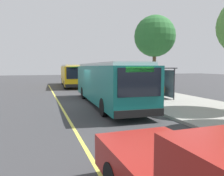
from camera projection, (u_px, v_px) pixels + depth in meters
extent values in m
plane|color=#38383A|center=(90.00, 103.00, 16.34)|extent=(120.00, 120.00, 0.00)
cube|color=gray|center=(161.00, 99.00, 18.23)|extent=(44.00, 6.40, 0.15)
cube|color=#E0D64C|center=(60.00, 105.00, 15.64)|extent=(36.00, 0.14, 0.01)
cube|color=#146B66|center=(107.00, 83.00, 15.60)|extent=(11.41, 2.92, 2.40)
cube|color=silver|center=(107.00, 65.00, 15.47)|extent=(10.50, 2.63, 0.20)
cube|color=black|center=(140.00, 82.00, 10.14)|extent=(0.11, 2.17, 1.34)
cube|color=black|center=(124.00, 79.00, 15.94)|extent=(9.97, 0.36, 1.06)
cube|color=silver|center=(124.00, 96.00, 16.06)|extent=(10.77, 0.38, 0.28)
cube|color=#26D83F|center=(140.00, 70.00, 10.07)|extent=(0.08, 1.40, 0.24)
cube|color=black|center=(140.00, 113.00, 10.26)|extent=(0.16, 2.50, 0.36)
cylinder|color=black|center=(143.00, 105.00, 12.67)|extent=(1.01, 0.31, 1.00)
cylinder|color=black|center=(104.00, 107.00, 12.02)|extent=(1.01, 0.31, 1.00)
cylinder|color=black|center=(110.00, 92.00, 19.27)|extent=(1.01, 0.31, 1.00)
cylinder|color=black|center=(83.00, 93.00, 18.61)|extent=(1.01, 0.31, 1.00)
cube|color=gold|center=(72.00, 75.00, 30.78)|extent=(11.59, 3.25, 2.40)
cube|color=silver|center=(72.00, 66.00, 30.65)|extent=(10.66, 2.94, 0.20)
cube|color=black|center=(76.00, 73.00, 25.22)|extent=(0.17, 2.17, 1.34)
cube|color=black|center=(81.00, 73.00, 31.08)|extent=(10.06, 0.66, 1.06)
cube|color=black|center=(81.00, 82.00, 31.20)|extent=(10.86, 0.70, 0.28)
cube|color=#26D83F|center=(76.00, 68.00, 25.15)|extent=(0.12, 1.40, 0.24)
cube|color=black|center=(76.00, 86.00, 25.34)|extent=(0.23, 2.50, 0.36)
cylinder|color=black|center=(84.00, 84.00, 27.76)|extent=(1.02, 0.34, 1.00)
cylinder|color=black|center=(65.00, 85.00, 27.17)|extent=(1.02, 0.34, 1.00)
cylinder|color=black|center=(78.00, 81.00, 34.48)|extent=(1.02, 0.34, 1.00)
cylinder|color=black|center=(63.00, 81.00, 33.89)|extent=(1.02, 0.34, 1.00)
cylinder|color=black|center=(187.00, 167.00, 5.11)|extent=(0.77, 0.26, 0.76)
cylinder|color=#333338|center=(174.00, 84.00, 17.01)|extent=(0.10, 0.10, 2.40)
cylinder|color=#333338|center=(159.00, 85.00, 16.60)|extent=(0.10, 0.10, 2.40)
cylinder|color=#333338|center=(157.00, 82.00, 19.47)|extent=(0.10, 0.10, 2.40)
cylinder|color=#333338|center=(144.00, 82.00, 19.06)|extent=(0.10, 0.10, 2.40)
cube|color=#333338|center=(158.00, 68.00, 17.92)|extent=(2.90, 1.60, 0.08)
cube|color=#4C606B|center=(165.00, 83.00, 18.24)|extent=(2.47, 0.04, 2.16)
cube|color=navy|center=(150.00, 83.00, 19.27)|extent=(0.06, 1.11, 1.82)
cube|color=brown|center=(157.00, 92.00, 18.23)|extent=(1.60, 0.44, 0.06)
cube|color=brown|center=(159.00, 89.00, 18.28)|extent=(1.60, 0.05, 0.44)
cube|color=#333338|center=(152.00, 94.00, 18.93)|extent=(0.08, 0.40, 0.45)
cube|color=#333338|center=(161.00, 96.00, 17.57)|extent=(0.08, 0.40, 0.45)
cylinder|color=#333338|center=(150.00, 83.00, 15.38)|extent=(0.07, 0.07, 2.80)
cube|color=white|center=(150.00, 67.00, 15.27)|extent=(0.44, 0.03, 0.56)
cube|color=red|center=(150.00, 67.00, 15.26)|extent=(0.40, 0.01, 0.16)
cylinder|color=#282D47|center=(135.00, 91.00, 19.10)|extent=(0.14, 0.14, 0.85)
cylinder|color=#282D47|center=(133.00, 91.00, 19.04)|extent=(0.14, 0.14, 0.85)
cube|color=red|center=(134.00, 83.00, 19.00)|extent=(0.24, 0.40, 0.62)
sphere|color=tan|center=(134.00, 78.00, 18.96)|extent=(0.22, 0.22, 0.22)
cylinder|color=brown|center=(154.00, 72.00, 22.53)|extent=(0.36, 0.36, 4.07)
sphere|color=#28662D|center=(155.00, 36.00, 22.19)|extent=(4.14, 4.14, 4.14)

